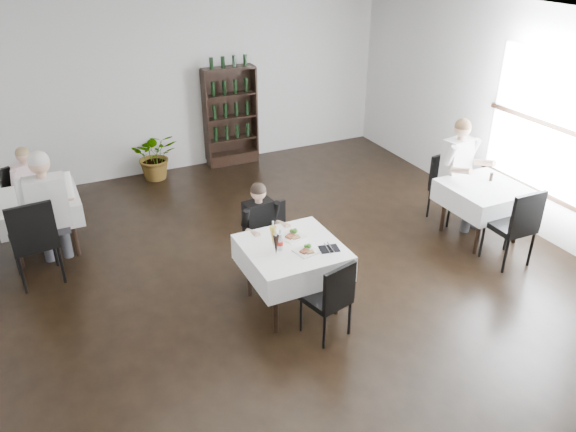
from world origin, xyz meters
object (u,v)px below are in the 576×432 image
object	(u,v)px
wine_shelf	(231,117)
main_table	(292,257)
diner_main	(262,226)
potted_tree	(155,155)

from	to	relation	value
wine_shelf	main_table	bearing A→B (deg)	-101.78
diner_main	wine_shelf	bearing A→B (deg)	75.01
wine_shelf	diner_main	xyz separation A→B (m)	(-0.98, -3.67, -0.13)
main_table	diner_main	distance (m)	0.66
potted_tree	diner_main	xyz separation A→B (m)	(0.42, -3.55, 0.31)
main_table	diner_main	bearing A→B (deg)	97.25
wine_shelf	diner_main	bearing A→B (deg)	-104.99
wine_shelf	diner_main	distance (m)	3.80
wine_shelf	potted_tree	distance (m)	1.48
potted_tree	wine_shelf	bearing A→B (deg)	4.65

